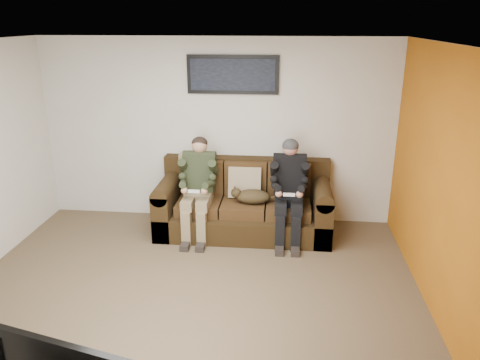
# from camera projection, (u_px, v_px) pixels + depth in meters

# --- Properties ---
(floor) EXTENTS (5.00, 5.00, 0.00)m
(floor) POSITION_uv_depth(u_px,v_px,m) (188.00, 301.00, 4.94)
(floor) COLOR brown
(floor) RESTS_ON ground
(ceiling) EXTENTS (5.00, 5.00, 0.00)m
(ceiling) POSITION_uv_depth(u_px,v_px,m) (177.00, 45.00, 4.08)
(ceiling) COLOR silver
(ceiling) RESTS_ON ground
(wall_back) EXTENTS (5.00, 0.00, 5.00)m
(wall_back) POSITION_uv_depth(u_px,v_px,m) (217.00, 132.00, 6.63)
(wall_back) COLOR beige
(wall_back) RESTS_ON ground
(wall_front) EXTENTS (5.00, 0.00, 5.00)m
(wall_front) POSITION_uv_depth(u_px,v_px,m) (89.00, 332.00, 2.40)
(wall_front) COLOR beige
(wall_front) RESTS_ON ground
(wall_right) EXTENTS (0.00, 4.50, 4.50)m
(wall_right) POSITION_uv_depth(u_px,v_px,m) (451.00, 194.00, 4.28)
(wall_right) COLOR beige
(wall_right) RESTS_ON ground
(accent_wall_right) EXTENTS (0.00, 4.50, 4.50)m
(accent_wall_right) POSITION_uv_depth(u_px,v_px,m) (450.00, 194.00, 4.28)
(accent_wall_right) COLOR #AD5C11
(accent_wall_right) RESTS_ON ground
(sofa) EXTENTS (2.35, 1.01, 0.96)m
(sofa) POSITION_uv_depth(u_px,v_px,m) (245.00, 205.00, 6.50)
(sofa) COLOR black
(sofa) RESTS_ON ground
(throw_pillow) EXTENTS (0.45, 0.21, 0.44)m
(throw_pillow) POSITION_uv_depth(u_px,v_px,m) (245.00, 182.00, 6.44)
(throw_pillow) COLOR #998164
(throw_pillow) RESTS_ON sofa
(throw_blanket) EXTENTS (0.48, 0.23, 0.09)m
(throw_blanket) POSITION_uv_depth(u_px,v_px,m) (197.00, 156.00, 6.65)
(throw_blanket) COLOR tan
(throw_blanket) RESTS_ON sofa
(person_left) EXTENTS (0.51, 0.87, 1.33)m
(person_left) POSITION_uv_depth(u_px,v_px,m) (198.00, 182.00, 6.25)
(person_left) COLOR #877354
(person_left) RESTS_ON sofa
(person_right) EXTENTS (0.51, 0.86, 1.33)m
(person_right) POSITION_uv_depth(u_px,v_px,m) (289.00, 185.00, 6.13)
(person_right) COLOR black
(person_right) RESTS_ON sofa
(cat) EXTENTS (0.66, 0.26, 0.24)m
(cat) POSITION_uv_depth(u_px,v_px,m) (251.00, 196.00, 6.25)
(cat) COLOR #49381C
(cat) RESTS_ON sofa
(framed_poster) EXTENTS (1.25, 0.05, 0.52)m
(framed_poster) POSITION_uv_depth(u_px,v_px,m) (233.00, 75.00, 6.31)
(framed_poster) COLOR black
(framed_poster) RESTS_ON wall_back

